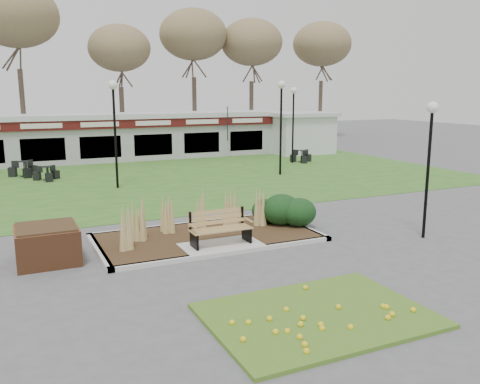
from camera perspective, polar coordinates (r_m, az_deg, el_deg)
name	(u,v)px	position (r m, az deg, el deg)	size (l,w,h in m)	color
ground	(223,250)	(13.91, -1.89, -6.58)	(100.00, 100.00, 0.00)	#515154
lawn	(126,181)	(25.10, -12.71, 1.23)	(34.00, 16.00, 0.02)	#2C621F
flower_bed	(318,314)	(10.10, 8.70, -13.39)	(4.20, 3.00, 0.16)	#3F691E
planting_bed	(244,221)	(15.50, 0.48, -3.29)	(6.75, 3.40, 1.27)	#312713
park_bench	(220,227)	(13.96, -2.30, -3.99)	(1.70, 0.66, 0.93)	#AF864F
brick_planter	(47,244)	(13.75, -20.83, -5.48)	(1.50, 1.50, 0.95)	brown
food_pavilion	(96,137)	(32.69, -15.85, 5.95)	(24.60, 3.40, 2.90)	#9C9C9F
service_hut	(300,132)	(35.61, 6.80, 6.65)	(4.40, 3.40, 2.83)	silver
tree_backdrop	(72,34)	(40.73, -18.31, 16.49)	(47.24, 5.24, 10.36)	#47382B
lamp_post_near_right	(430,140)	(15.52, 20.57, 5.51)	(0.33, 0.33, 3.98)	black
lamp_post_mid_left	(114,110)	(22.98, -13.96, 8.88)	(0.39, 0.39, 4.72)	black
lamp_post_mid_right	(281,107)	(26.00, 4.64, 9.51)	(0.40, 0.40, 4.78)	black
lamp_post_far_right	(293,108)	(30.49, 6.01, 9.34)	(0.37, 0.37, 4.49)	black
bistro_set_a	(47,176)	(26.29, -20.84, 1.73)	(1.26, 1.14, 0.67)	black
bistro_set_b	(24,171)	(27.88, -23.06, 2.15)	(1.45, 1.39, 0.78)	black
bistro_set_d	(302,158)	(31.14, 6.93, 3.80)	(1.31, 1.33, 0.72)	black
patio_umbrella	(228,136)	(33.07, -1.39, 6.27)	(2.16, 2.18, 2.20)	black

